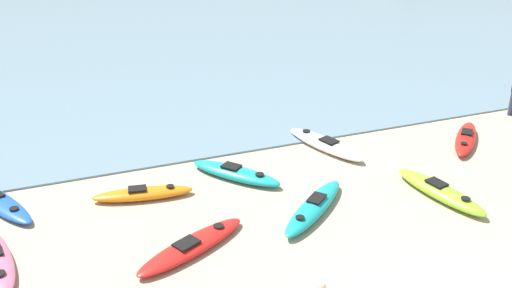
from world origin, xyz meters
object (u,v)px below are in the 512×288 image
Objects in this scene: kayak_on_sand_0 at (236,173)px; kayak_on_sand_9 at (192,246)px; kayak_on_sand_4 at (440,191)px; kayak_on_sand_1 at (466,138)px; kayak_on_sand_2 at (143,194)px; kayak_on_sand_8 at (314,207)px; kayak_on_sand_5 at (325,144)px.

kayak_on_sand_9 is (-2.09, -2.97, -0.03)m from kayak_on_sand_0.
kayak_on_sand_1 is at bearing 41.70° from kayak_on_sand_4.
kayak_on_sand_1 is 0.79× the size of kayak_on_sand_4.
kayak_on_sand_2 is 4.51m from kayak_on_sand_8.
kayak_on_sand_2 is at bearing 179.05° from kayak_on_sand_1.
kayak_on_sand_4 reaches higher than kayak_on_sand_5.
kayak_on_sand_4 reaches higher than kayak_on_sand_2.
kayak_on_sand_5 reaches higher than kayak_on_sand_8.
kayak_on_sand_0 is 5.55m from kayak_on_sand_4.
kayak_on_sand_2 reaches higher than kayak_on_sand_9.
kayak_on_sand_0 is at bearing 4.23° from kayak_on_sand_2.
kayak_on_sand_1 is 0.78× the size of kayak_on_sand_9.
kayak_on_sand_8 is (-2.00, -3.30, -0.00)m from kayak_on_sand_5.
kayak_on_sand_1 reaches higher than kayak_on_sand_9.
kayak_on_sand_1 is 10.04m from kayak_on_sand_9.
kayak_on_sand_0 is 2.67m from kayak_on_sand_2.
kayak_on_sand_2 is at bearing 149.93° from kayak_on_sand_8.
kayak_on_sand_9 is (-3.33, -0.51, -0.03)m from kayak_on_sand_8.
kayak_on_sand_0 is 0.94× the size of kayak_on_sand_8.
kayak_on_sand_2 is 2.83m from kayak_on_sand_9.
kayak_on_sand_4 reaches higher than kayak_on_sand_1.
kayak_on_sand_2 is 7.87m from kayak_on_sand_4.
kayak_on_sand_2 is at bearing -170.00° from kayak_on_sand_5.
kayak_on_sand_2 is 6.00m from kayak_on_sand_5.
kayak_on_sand_8 reaches higher than kayak_on_sand_2.
kayak_on_sand_5 is 3.86m from kayak_on_sand_8.
kayak_on_sand_1 is 10.27m from kayak_on_sand_2.
kayak_on_sand_0 reaches higher than kayak_on_sand_2.
kayak_on_sand_0 reaches higher than kayak_on_sand_1.
kayak_on_sand_4 is 0.97× the size of kayak_on_sand_5.
kayak_on_sand_5 is (-1.47, 3.79, -0.01)m from kayak_on_sand_4.
kayak_on_sand_5 is at bearing 164.49° from kayak_on_sand_1.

